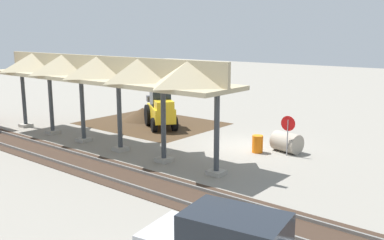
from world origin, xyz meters
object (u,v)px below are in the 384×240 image
object	(u,v)px
backhoe	(161,108)
concrete_pipe	(287,142)
stop_sign	(288,127)
traffic_barrel	(257,144)

from	to	relation	value
backhoe	concrete_pipe	distance (m)	9.16
stop_sign	backhoe	world-z (taller)	backhoe
backhoe	traffic_barrel	bearing A→B (deg)	171.01
stop_sign	traffic_barrel	bearing A→B (deg)	16.46
concrete_pipe	traffic_barrel	xyz separation A→B (m)	(1.11, 1.06, -0.06)
traffic_barrel	concrete_pipe	bearing A→B (deg)	-136.18
stop_sign	traffic_barrel	xyz separation A→B (m)	(1.45, 0.43, -1.00)
backhoe	traffic_barrel	size ratio (longest dim) A/B	5.36
stop_sign	traffic_barrel	world-z (taller)	stop_sign
stop_sign	backhoe	xyz separation A→B (m)	(9.47, -0.84, -0.18)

